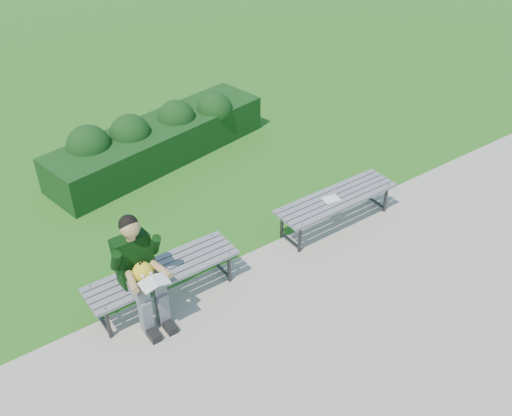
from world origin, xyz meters
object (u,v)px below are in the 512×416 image
at_px(bench_left, 163,273).
at_px(seated_boy, 139,268).
at_px(hedge, 156,138).
at_px(bench_right, 336,200).
at_px(paper_sheet, 331,199).

distance_m(bench_left, seated_boy, 0.43).
bearing_deg(hedge, bench_right, -68.96).
bearing_deg(seated_boy, hedge, 60.54).
distance_m(hedge, seated_boy, 3.55).
xyz_separation_m(bench_right, paper_sheet, (-0.10, 0.00, 0.06)).
xyz_separation_m(hedge, bench_right, (1.17, -3.04, 0.03)).
bearing_deg(bench_right, bench_left, 178.84).
xyz_separation_m(hedge, bench_left, (-1.44, -2.99, 0.03)).
relative_size(bench_left, seated_boy, 1.37).
distance_m(hedge, paper_sheet, 3.22).
relative_size(hedge, paper_sheet, 15.90).
bearing_deg(paper_sheet, bench_left, 178.79).
xyz_separation_m(bench_left, bench_right, (2.61, -0.05, 0.00)).
height_order(bench_right, seated_boy, seated_boy).
height_order(hedge, paper_sheet, hedge).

